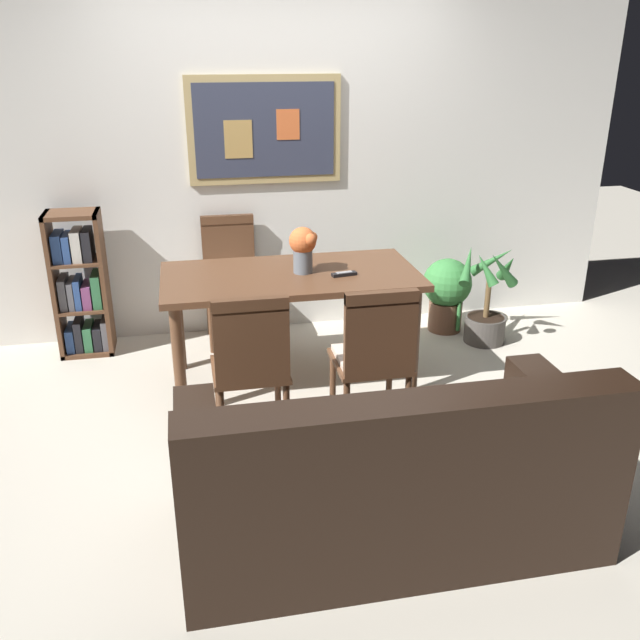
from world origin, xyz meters
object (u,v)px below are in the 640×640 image
(dining_chair_far_left, at_px, (230,269))
(bookshelf, at_px, (81,289))
(dining_chair_near_left, at_px, (251,359))
(potted_ivy, at_px, (447,291))
(dining_chair_near_right, at_px, (374,351))
(leather_couch, at_px, (390,480))
(dining_table, at_px, (291,288))
(tv_remote, at_px, (344,274))
(flower_vase, at_px, (303,246))
(potted_palm, at_px, (487,307))

(dining_chair_far_left, relative_size, bookshelf, 0.90)
(dining_chair_near_left, relative_size, potted_ivy, 1.51)
(dining_chair_far_left, distance_m, dining_chair_near_right, 1.71)
(leather_couch, bearing_deg, dining_chair_near_right, 79.48)
(dining_table, relative_size, leather_couch, 0.88)
(dining_table, xyz_separation_m, potted_ivy, (1.29, 0.61, -0.32))
(dining_chair_near_right, distance_m, bookshelf, 2.28)
(dining_table, height_order, leather_couch, leather_couch)
(dining_chair_far_left, bearing_deg, dining_chair_near_left, -90.55)
(dining_chair_near_left, distance_m, tv_remote, 0.94)
(dining_chair_near_right, bearing_deg, dining_chair_near_left, 177.18)
(flower_vase, bearing_deg, bookshelf, 152.83)
(dining_chair_near_left, relative_size, flower_vase, 3.17)
(dining_table, height_order, potted_ivy, dining_table)
(dining_table, xyz_separation_m, dining_chair_far_left, (-0.32, 0.79, -0.10))
(dining_chair_far_left, distance_m, bookshelf, 1.04)
(dining_chair_far_left, bearing_deg, potted_palm, -13.87)
(bookshelf, distance_m, flower_vase, 1.68)
(dining_chair_far_left, bearing_deg, tv_remote, -54.95)
(dining_chair_near_right, bearing_deg, dining_table, 112.06)
(dining_chair_far_left, relative_size, dining_chair_near_right, 1.00)
(dining_chair_far_left, bearing_deg, dining_chair_near_right, -67.96)
(dining_chair_far_left, distance_m, dining_chair_near_left, 1.55)
(leather_couch, bearing_deg, flower_vase, 93.09)
(leather_couch, relative_size, flower_vase, 6.28)
(dining_chair_near_left, bearing_deg, dining_table, 66.24)
(potted_ivy, distance_m, tv_remote, 1.29)
(bookshelf, distance_m, potted_ivy, 2.66)
(dining_chair_near_right, xyz_separation_m, tv_remote, (-0.01, 0.68, 0.21))
(dining_chair_near_left, height_order, leather_couch, dining_chair_near_left)
(dining_table, bearing_deg, bookshelf, 151.41)
(dining_chair_far_left, bearing_deg, leather_couch, -78.51)
(leather_couch, height_order, bookshelf, bookshelf)
(dining_table, height_order, tv_remote, tv_remote)
(potted_ivy, bearing_deg, dining_chair_far_left, 173.53)
(bookshelf, xyz_separation_m, potted_palm, (2.86, -0.40, -0.20))
(potted_ivy, bearing_deg, flower_vase, -153.30)
(bookshelf, bearing_deg, potted_palm, -7.93)
(potted_palm, xyz_separation_m, tv_remote, (-1.19, -0.46, 0.48))
(dining_chair_far_left, xyz_separation_m, potted_ivy, (1.61, -0.18, -0.22))
(bookshelf, bearing_deg, potted_ivy, -2.84)
(potted_palm, height_order, flower_vase, flower_vase)
(dining_table, xyz_separation_m, dining_chair_near_left, (-0.34, -0.76, -0.10))
(bookshelf, height_order, flower_vase, flower_vase)
(potted_ivy, relative_size, flower_vase, 2.11)
(dining_table, xyz_separation_m, tv_remote, (0.31, -0.11, 0.11))
(dining_chair_near_left, xyz_separation_m, potted_palm, (1.83, 1.10, -0.27))
(dining_table, relative_size, potted_ivy, 2.62)
(dining_chair_near_left, relative_size, potted_palm, 1.22)
(dining_table, bearing_deg, potted_palm, 12.87)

